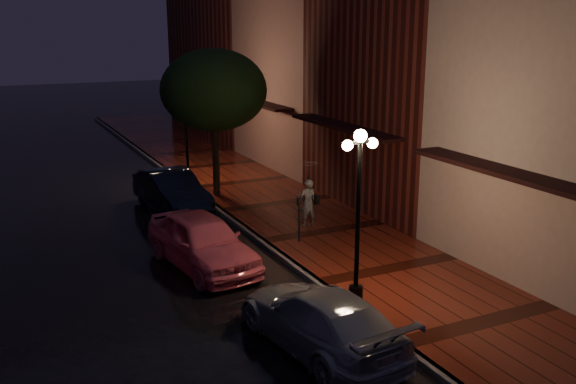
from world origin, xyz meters
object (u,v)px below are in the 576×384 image
streetlamp_near (358,205)px  street_tree (214,93)px  streetlamp_far (186,124)px  pink_car (202,241)px  silver_car (320,319)px  woman_with_umbrella (308,183)px  navy_car (172,191)px  parking_meter (299,215)px

streetlamp_near → street_tree: size_ratio=0.74×
streetlamp_far → street_tree: bearing=-85.1°
pink_car → silver_car: (0.75, -5.70, -0.11)m
woman_with_umbrella → streetlamp_far: bearing=-74.4°
streetlamp_near → silver_car: bearing=-139.5°
street_tree → navy_car: bearing=-156.9°
silver_car → parking_meter: bearing=-119.3°
streetlamp_near → silver_car: 3.19m
woman_with_umbrella → navy_car: bearing=-46.8°
streetlamp_far → parking_meter: 9.71m
navy_car → woman_with_umbrella: 5.66m
streetlamp_far → parking_meter: streetlamp_far is taller
streetlamp_far → silver_car: 15.89m
streetlamp_near → navy_car: bearing=100.5°
street_tree → silver_car: street_tree is taller
streetlamp_near → navy_car: 10.42m
pink_car → woman_with_umbrella: woman_with_umbrella is taller
streetlamp_far → parking_meter: (0.65, -9.56, -1.57)m
streetlamp_far → woman_with_umbrella: 8.47m
streetlamp_far → navy_car: 4.71m
woman_with_umbrella → parking_meter: bearing=56.8°
streetlamp_near → street_tree: (0.26, 10.99, 1.64)m
pink_car → street_tree: bearing=59.6°
silver_car → woman_with_umbrella: bearing=-122.2°
silver_car → parking_meter: (2.59, 6.10, 0.34)m
pink_car → parking_meter: (3.34, 0.40, 0.24)m
street_tree → streetlamp_far: bearing=94.9°
streetlamp_far → pink_car: (-2.69, -9.96, -1.81)m
street_tree → silver_car: (-2.20, -12.65, -3.56)m
navy_car → silver_car: (-0.08, -11.75, -0.07)m
silver_car → woman_with_umbrella: size_ratio=2.06×
streetlamp_near → woman_with_umbrella: size_ratio=1.88×
woman_with_umbrella → parking_meter: size_ratio=1.58×
street_tree → woman_with_umbrella: street_tree is taller
navy_car → parking_meter: size_ratio=3.17×
navy_car → woman_with_umbrella: (3.51, -4.35, 0.90)m
silver_car → parking_meter: 6.63m
pink_car → silver_car: 5.75m
woman_with_umbrella → streetlamp_near: bearing=78.3°
pink_car → navy_car: bearing=74.8°
streetlamp_far → woman_with_umbrella: streetlamp_far is taller
pink_car → navy_car: (0.83, 6.05, -0.04)m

